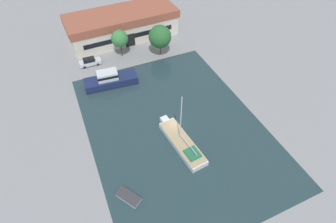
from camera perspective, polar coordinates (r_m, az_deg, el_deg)
name	(u,v)px	position (r m, az deg, el deg)	size (l,w,h in m)	color
ground_plane	(175,127)	(46.13, 1.49, -3.29)	(440.00, 440.00, 0.00)	gray
water_canal	(175,127)	(46.13, 1.49, -3.29)	(28.95, 39.48, 0.01)	#23383D
warehouse_building	(122,25)	(69.08, -9.91, 18.13)	(27.07, 11.41, 6.37)	beige
quay_tree_near_building	(160,37)	(60.39, -1.77, 15.98)	(5.09, 5.09, 7.21)	brown
quay_tree_by_water	(120,39)	(60.84, -10.49, 15.34)	(3.76, 3.76, 6.42)	brown
parked_car	(90,62)	(61.47, -16.64, 10.34)	(4.78, 1.91, 1.73)	silver
sailboat_moored	(182,142)	(43.25, 3.03, -6.71)	(4.06, 11.92, 10.22)	silver
motor_cruiser	(110,80)	(54.78, -12.46, 6.76)	(10.95, 4.38, 3.25)	#19234C
small_dinghy	(129,197)	(39.02, -8.58, -17.90)	(3.35, 3.91, 0.55)	silver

